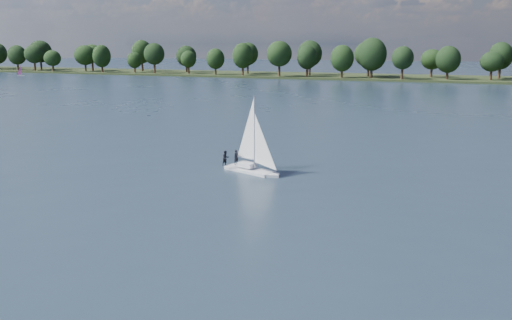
{
  "coord_description": "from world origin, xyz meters",
  "views": [
    {
      "loc": [
        14.27,
        -12.6,
        13.06
      ],
      "look_at": [
        -5.32,
        35.25,
        2.5
      ],
      "focal_mm": 40.0,
      "sensor_mm": 36.0,
      "label": 1
    }
  ],
  "objects": [
    {
      "name": "sailboat",
      "position": [
        -8.21,
        40.5,
        2.33
      ],
      "size": [
        6.56,
        3.93,
        8.35
      ],
      "rotation": [
        0.0,
        0.0,
        -0.37
      ],
      "color": "silver",
      "rests_on": "ground"
    },
    {
      "name": "pontoon",
      "position": [
        -158.05,
        196.47,
        0.0
      ],
      "size": [
        4.0,
        2.0,
        0.5
      ],
      "primitive_type": "cube",
      "rotation": [
        0.0,
        0.0,
        0.0
      ],
      "color": "slate",
      "rests_on": "ground"
    },
    {
      "name": "far_shore",
      "position": [
        0.0,
        212.0,
        0.0
      ],
      "size": [
        660.0,
        40.0,
        1.5
      ],
      "primitive_type": "cube",
      "color": "black",
      "rests_on": "ground"
    },
    {
      "name": "dinghy_pink",
      "position": [
        -166.77,
        171.8,
        1.15
      ],
      "size": [
        3.14,
        2.82,
        4.87
      ],
      "rotation": [
        0.0,
        0.0,
        0.66
      ],
      "color": "silver",
      "rests_on": "ground"
    },
    {
      "name": "treeline",
      "position": [
        9.12,
        208.31,
        8.05
      ],
      "size": [
        562.69,
        73.86,
        17.95
      ],
      "color": "black",
      "rests_on": "ground"
    },
    {
      "name": "ground",
      "position": [
        0.0,
        100.0,
        0.0
      ],
      "size": [
        700.0,
        700.0,
        0.0
      ],
      "primitive_type": "plane",
      "color": "#233342",
      "rests_on": "ground"
    }
  ]
}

